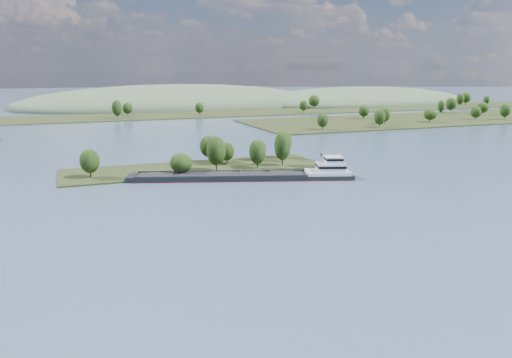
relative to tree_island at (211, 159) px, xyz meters
name	(u,v)px	position (x,y,z in m)	size (l,w,h in m)	color
ground	(246,209)	(-6.73, -59.06, -3.84)	(1800.00, 1800.00, 0.00)	#3C5167
tree_island	(211,159)	(0.00, 0.00, 0.00)	(100.00, 32.93, 14.78)	#232D14
right_bank	(451,117)	(224.84, 120.58, -2.90)	(320.00, 90.00, 14.29)	#232D14
back_shoreline	(141,116)	(3.33, 220.75, -3.16)	(900.00, 60.00, 15.33)	#232D14
hill_east	(362,103)	(253.27, 290.94, -3.84)	(260.00, 140.00, 36.00)	#455A3E
hill_west	(177,106)	(53.27, 320.94, -3.84)	(320.00, 160.00, 44.00)	#455A3E
cargo_barge	(257,175)	(10.10, -24.10, -2.48)	(79.09, 32.92, 10.81)	black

